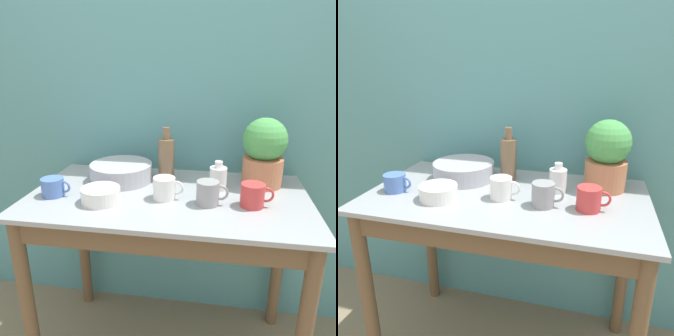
{
  "view_description": "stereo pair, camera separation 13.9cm",
  "coord_description": "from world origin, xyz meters",
  "views": [
    {
      "loc": [
        0.21,
        -0.97,
        1.44
      ],
      "look_at": [
        0.0,
        0.34,
        1.0
      ],
      "focal_mm": 35.0,
      "sensor_mm": 36.0,
      "label": 1
    },
    {
      "loc": [
        0.35,
        -0.94,
        1.44
      ],
      "look_at": [
        0.0,
        0.34,
        1.0
      ],
      "focal_mm": 35.0,
      "sensor_mm": 36.0,
      "label": 2
    }
  ],
  "objects": [
    {
      "name": "bowl_small_enamel_white",
      "position": [
        -0.26,
        0.21,
        0.91
      ],
      "size": [
        0.16,
        0.16,
        0.06
      ],
      "color": "silver",
      "rests_on": "counter_table"
    },
    {
      "name": "mug_blue",
      "position": [
        -0.48,
        0.24,
        0.92
      ],
      "size": [
        0.13,
        0.1,
        0.08
      ],
      "color": "#4C70B7",
      "rests_on": "counter_table"
    },
    {
      "name": "bottle_short",
      "position": [
        0.21,
        0.43,
        0.93
      ],
      "size": [
        0.08,
        0.08,
        0.13
      ],
      "color": "white",
      "rests_on": "counter_table"
    },
    {
      "name": "potted_plant",
      "position": [
        0.41,
        0.52,
        1.04
      ],
      "size": [
        0.2,
        0.2,
        0.32
      ],
      "color": "#B7704C",
      "rests_on": "counter_table"
    },
    {
      "name": "mug_red",
      "position": [
        0.35,
        0.27,
        0.92
      ],
      "size": [
        0.13,
        0.09,
        0.1
      ],
      "color": "#C63838",
      "rests_on": "counter_table"
    },
    {
      "name": "bottle_tall",
      "position": [
        -0.04,
        0.52,
        0.98
      ],
      "size": [
        0.08,
        0.08,
        0.26
      ],
      "color": "brown",
      "rests_on": "counter_table"
    },
    {
      "name": "wall_back",
      "position": [
        0.0,
        0.73,
        1.2
      ],
      "size": [
        6.0,
        0.05,
        2.4
      ],
      "color": "teal",
      "rests_on": "ground_plane"
    },
    {
      "name": "mug_grey",
      "position": [
        0.18,
        0.26,
        0.93
      ],
      "size": [
        0.13,
        0.09,
        0.1
      ],
      "color": "gray",
      "rests_on": "counter_table"
    },
    {
      "name": "bowl_wash_large",
      "position": [
        -0.25,
        0.47,
        0.92
      ],
      "size": [
        0.3,
        0.3,
        0.08
      ],
      "color": "#A8A8B2",
      "rests_on": "counter_table"
    },
    {
      "name": "mug_white",
      "position": [
        -0.01,
        0.29,
        0.92
      ],
      "size": [
        0.13,
        0.09,
        0.09
      ],
      "color": "white",
      "rests_on": "counter_table"
    },
    {
      "name": "counter_table",
      "position": [
        0.0,
        0.31,
        0.69
      ],
      "size": [
        1.21,
        0.67,
        0.88
      ],
      "color": "brown",
      "rests_on": "ground_plane"
    }
  ]
}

